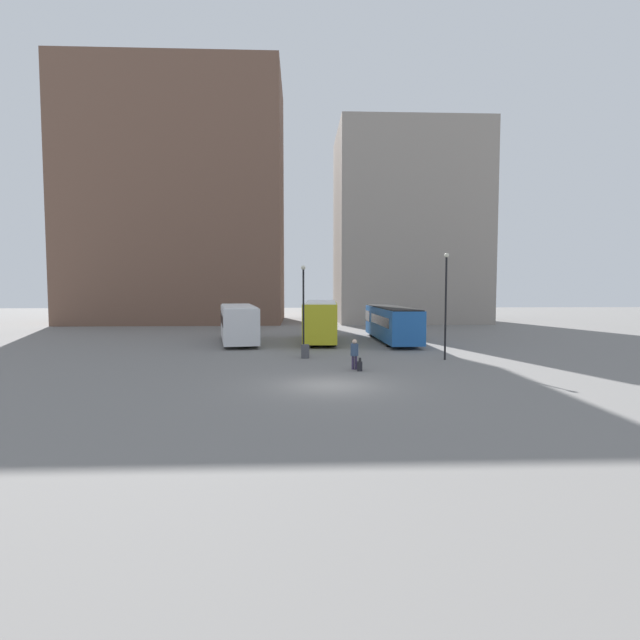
{
  "coord_description": "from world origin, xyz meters",
  "views": [
    {
      "loc": [
        -1.36,
        -22.33,
        4.52
      ],
      "look_at": [
        0.01,
        10.23,
        2.28
      ],
      "focal_mm": 28.0,
      "sensor_mm": 36.0,
      "label": 1
    }
  ],
  "objects_px": {
    "bus_0": "(238,323)",
    "bus_2": "(392,323)",
    "trash_bin": "(305,351)",
    "bus_1": "(321,320)",
    "lamp_post_0": "(303,303)",
    "lamp_post_1": "(446,298)",
    "traveler": "(354,352)",
    "suitcase": "(360,366)"
  },
  "relations": [
    {
      "from": "bus_2",
      "to": "lamp_post_0",
      "type": "distance_m",
      "value": 11.34
    },
    {
      "from": "bus_1",
      "to": "trash_bin",
      "type": "relative_size",
      "value": 10.78
    },
    {
      "from": "bus_1",
      "to": "bus_2",
      "type": "xyz_separation_m",
      "value": [
        5.77,
        0.1,
        -0.22
      ]
    },
    {
      "from": "lamp_post_0",
      "to": "lamp_post_1",
      "type": "height_order",
      "value": "lamp_post_1"
    },
    {
      "from": "bus_0",
      "to": "suitcase",
      "type": "distance_m",
      "value": 15.58
    },
    {
      "from": "bus_0",
      "to": "traveler",
      "type": "height_order",
      "value": "bus_0"
    },
    {
      "from": "suitcase",
      "to": "trash_bin",
      "type": "distance_m",
      "value": 5.59
    },
    {
      "from": "bus_2",
      "to": "lamp_post_1",
      "type": "bearing_deg",
      "value": -173.72
    },
    {
      "from": "bus_2",
      "to": "traveler",
      "type": "xyz_separation_m",
      "value": [
        -4.51,
        -13.43,
        -0.56
      ]
    },
    {
      "from": "lamp_post_0",
      "to": "suitcase",
      "type": "bearing_deg",
      "value": -61.23
    },
    {
      "from": "suitcase",
      "to": "lamp_post_1",
      "type": "xyz_separation_m",
      "value": [
        5.68,
        3.72,
        3.51
      ]
    },
    {
      "from": "suitcase",
      "to": "bus_2",
      "type": "bearing_deg",
      "value": -14.77
    },
    {
      "from": "suitcase",
      "to": "lamp_post_1",
      "type": "relative_size",
      "value": 0.11
    },
    {
      "from": "bus_0",
      "to": "lamp_post_1",
      "type": "height_order",
      "value": "lamp_post_1"
    },
    {
      "from": "lamp_post_1",
      "to": "trash_bin",
      "type": "relative_size",
      "value": 7.64
    },
    {
      "from": "bus_0",
      "to": "bus_1",
      "type": "bearing_deg",
      "value": -95.56
    },
    {
      "from": "bus_1",
      "to": "traveler",
      "type": "height_order",
      "value": "bus_1"
    },
    {
      "from": "traveler",
      "to": "trash_bin",
      "type": "distance_m",
      "value": 5.1
    },
    {
      "from": "bus_0",
      "to": "suitcase",
      "type": "bearing_deg",
      "value": -158.91
    },
    {
      "from": "bus_1",
      "to": "lamp_post_0",
      "type": "distance_m",
      "value": 8.73
    },
    {
      "from": "bus_1",
      "to": "lamp_post_0",
      "type": "xyz_separation_m",
      "value": [
        -1.45,
        -8.45,
        1.65
      ]
    },
    {
      "from": "bus_2",
      "to": "lamp_post_1",
      "type": "distance_m",
      "value": 10.51
    },
    {
      "from": "bus_1",
      "to": "bus_2",
      "type": "distance_m",
      "value": 5.77
    },
    {
      "from": "lamp_post_1",
      "to": "trash_bin",
      "type": "xyz_separation_m",
      "value": [
        -8.52,
        1.09,
        -3.34
      ]
    },
    {
      "from": "traveler",
      "to": "lamp_post_1",
      "type": "xyz_separation_m",
      "value": [
        5.91,
        3.26,
        2.79
      ]
    },
    {
      "from": "traveler",
      "to": "suitcase",
      "type": "height_order",
      "value": "traveler"
    },
    {
      "from": "bus_1",
      "to": "lamp_post_1",
      "type": "bearing_deg",
      "value": -141.22
    },
    {
      "from": "traveler",
      "to": "bus_1",
      "type": "bearing_deg",
      "value": 7.73
    },
    {
      "from": "bus_0",
      "to": "suitcase",
      "type": "xyz_separation_m",
      "value": [
        8.0,
        -13.3,
        -1.35
      ]
    },
    {
      "from": "bus_2",
      "to": "trash_bin",
      "type": "bearing_deg",
      "value": 140.36
    },
    {
      "from": "bus_2",
      "to": "traveler",
      "type": "bearing_deg",
      "value": 159.88
    },
    {
      "from": "bus_0",
      "to": "bus_2",
      "type": "relative_size",
      "value": 0.81
    },
    {
      "from": "bus_0",
      "to": "trash_bin",
      "type": "relative_size",
      "value": 11.03
    },
    {
      "from": "bus_2",
      "to": "lamp_post_0",
      "type": "relative_size",
      "value": 1.99
    },
    {
      "from": "bus_1",
      "to": "bus_0",
      "type": "bearing_deg",
      "value": 97.77
    },
    {
      "from": "traveler",
      "to": "trash_bin",
      "type": "relative_size",
      "value": 1.93
    },
    {
      "from": "traveler",
      "to": "lamp_post_1",
      "type": "bearing_deg",
      "value": -58.8
    },
    {
      "from": "suitcase",
      "to": "lamp_post_1",
      "type": "height_order",
      "value": "lamp_post_1"
    },
    {
      "from": "trash_bin",
      "to": "bus_0",
      "type": "bearing_deg",
      "value": 121.34
    },
    {
      "from": "bus_0",
      "to": "trash_bin",
      "type": "distance_m",
      "value": 10.0
    },
    {
      "from": "lamp_post_1",
      "to": "trash_bin",
      "type": "distance_m",
      "value": 9.21
    },
    {
      "from": "suitcase",
      "to": "lamp_post_1",
      "type": "distance_m",
      "value": 7.64
    }
  ]
}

